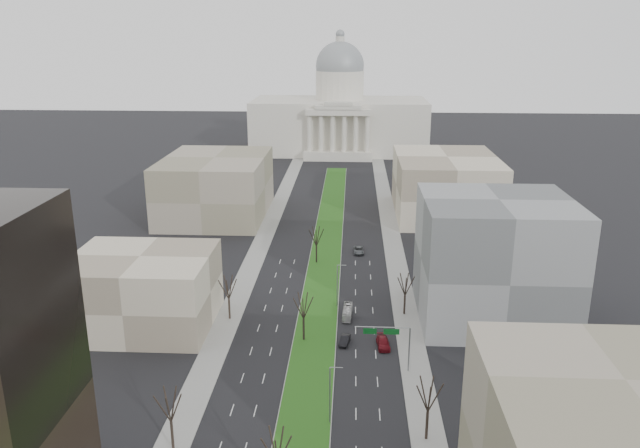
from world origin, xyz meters
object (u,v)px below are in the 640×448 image
(car_black, at_px, (345,340))
(car_red, at_px, (383,343))
(car_grey_far, at_px, (359,250))
(box_van, at_px, (347,312))

(car_black, bearing_deg, car_red, 2.72)
(car_black, distance_m, car_red, 6.92)
(car_black, xyz_separation_m, car_grey_far, (2.80, 48.51, 0.03))
(car_black, distance_m, box_van, 11.35)
(car_red, xyz_separation_m, car_grey_far, (-4.07, 49.31, -0.03))
(car_red, relative_size, car_grey_far, 0.99)
(car_red, height_order, car_grey_far, car_red)
(car_black, relative_size, box_van, 0.62)
(car_red, distance_m, car_grey_far, 49.48)
(car_black, distance_m, car_grey_far, 48.60)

